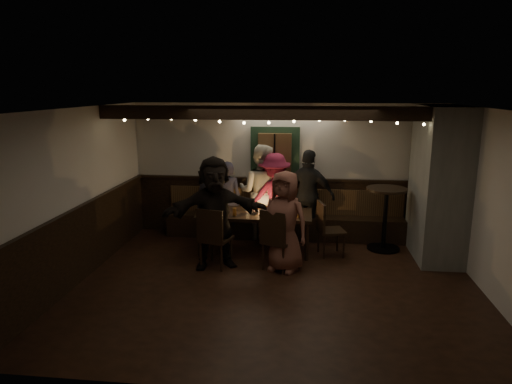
# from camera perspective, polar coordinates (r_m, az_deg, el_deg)

# --- Properties ---
(room) EXTENTS (6.02, 5.01, 2.62)m
(room) POSITION_cam_1_polar(r_m,az_deg,el_deg) (8.00, 10.90, -0.40)
(room) COLOR black
(room) RESTS_ON ground
(dining_table) EXTENTS (2.01, 0.86, 0.87)m
(dining_table) POSITION_cam_1_polar(r_m,az_deg,el_deg) (8.11, -0.18, -3.03)
(dining_table) COLOR black
(dining_table) RESTS_ON ground
(chair_near_left) EXTENTS (0.56, 0.56, 1.01)m
(chair_near_left) POSITION_cam_1_polar(r_m,az_deg,el_deg) (7.41, -5.38, -5.33)
(chair_near_left) COLOR black
(chair_near_left) RESTS_ON ground
(chair_near_right) EXTENTS (0.61, 0.61, 1.01)m
(chair_near_right) POSITION_cam_1_polar(r_m,az_deg,el_deg) (7.29, 2.49, -5.60)
(chair_near_right) COLOR black
(chair_near_right) RESTS_ON ground
(chair_end) EXTENTS (0.53, 0.53, 0.96)m
(chair_end) POSITION_cam_1_polar(r_m,az_deg,el_deg) (8.03, 8.80, -4.20)
(chair_end) COLOR black
(chair_end) RESTS_ON ground
(high_top) EXTENTS (0.72, 0.72, 1.14)m
(high_top) POSITION_cam_1_polar(r_m,az_deg,el_deg) (8.52, 15.88, -2.28)
(high_top) COLOR black
(high_top) RESTS_ON ground
(person_a) EXTENTS (0.80, 0.59, 1.51)m
(person_a) POSITION_cam_1_polar(r_m,az_deg,el_deg) (8.83, -5.43, -1.09)
(person_a) COLOR black
(person_a) RESTS_ON ground
(person_b) EXTENTS (0.58, 0.40, 1.52)m
(person_b) POSITION_cam_1_polar(r_m,az_deg,el_deg) (8.84, -3.59, -1.00)
(person_b) COLOR #282737
(person_b) RESTS_ON ground
(person_c) EXTENTS (1.01, 0.85, 1.84)m
(person_c) POSITION_cam_1_polar(r_m,az_deg,el_deg) (8.79, 0.62, 0.00)
(person_c) COLOR beige
(person_c) RESTS_ON ground
(person_d) EXTENTS (1.25, 0.99, 1.69)m
(person_d) POSITION_cam_1_polar(r_m,az_deg,el_deg) (8.68, 2.28, -0.68)
(person_d) COLOR maroon
(person_d) RESTS_ON ground
(person_e) EXTENTS (1.11, 0.75, 1.75)m
(person_e) POSITION_cam_1_polar(r_m,az_deg,el_deg) (8.76, 6.59, -0.42)
(person_e) COLOR black
(person_e) RESTS_ON ground
(person_f) EXTENTS (1.78, 1.08, 1.83)m
(person_f) POSITION_cam_1_polar(r_m,az_deg,el_deg) (7.39, -5.18, -2.59)
(person_f) COLOR black
(person_f) RESTS_ON ground
(person_g) EXTENTS (0.93, 0.77, 1.63)m
(person_g) POSITION_cam_1_polar(r_m,az_deg,el_deg) (7.25, 3.57, -3.70)
(person_g) COLOR brown
(person_g) RESTS_ON ground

